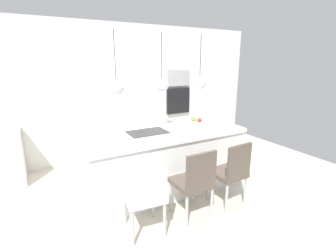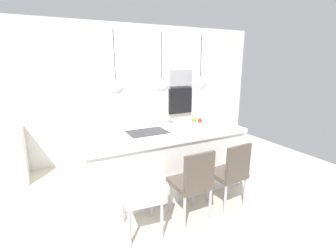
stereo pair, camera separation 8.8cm
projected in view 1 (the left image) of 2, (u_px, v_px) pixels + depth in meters
name	position (u px, v px, depth m)	size (l,w,h in m)	color
floor	(162.00, 187.00, 3.83)	(6.60, 6.60, 0.00)	beige
back_wall	(124.00, 92.00, 4.89)	(6.00, 0.10, 2.60)	silver
kitchen_island	(162.00, 159.00, 3.71)	(2.36, 1.04, 0.92)	white
sink_basin	(148.00, 133.00, 3.49)	(0.56, 0.40, 0.02)	#2D2D30
faucet	(142.00, 119.00, 3.63)	(0.02, 0.17, 0.22)	silver
fruit_bowl	(196.00, 123.00, 3.85)	(0.26, 0.26, 0.13)	beige
microwave	(178.00, 78.00, 5.34)	(0.54, 0.08, 0.34)	#9E9EA3
oven	(178.00, 101.00, 5.47)	(0.56, 0.08, 0.56)	black
chair_near	(145.00, 194.00, 2.67)	(0.47, 0.50, 0.86)	white
chair_middle	(194.00, 180.00, 2.97)	(0.43, 0.45, 0.90)	brown
chair_far	(231.00, 171.00, 3.25)	(0.44, 0.44, 0.89)	brown
pendant_light_left	(116.00, 87.00, 3.12)	(0.20, 0.20, 0.80)	silver
pendant_light_center	(162.00, 85.00, 3.43)	(0.20, 0.20, 0.80)	silver
pendant_light_right	(200.00, 83.00, 3.73)	(0.20, 0.20, 0.80)	silver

